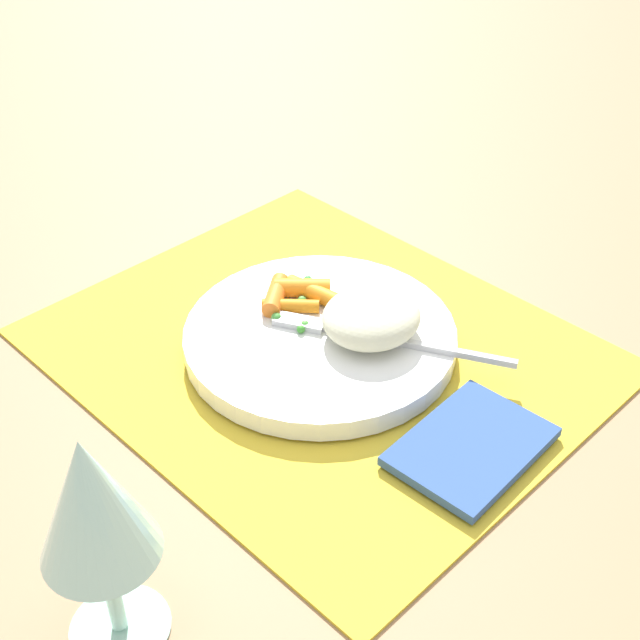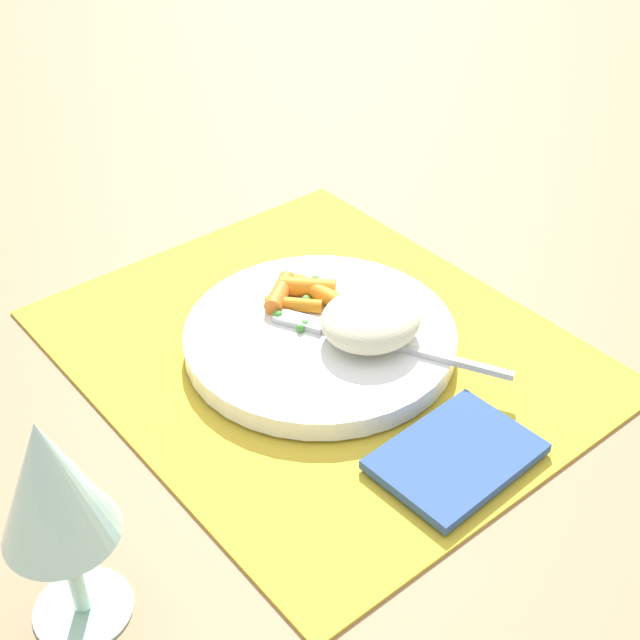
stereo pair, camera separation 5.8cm
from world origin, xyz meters
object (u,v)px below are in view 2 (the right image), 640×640
(plate, at_px, (320,338))
(wine_glass, at_px, (51,487))
(carrot_portion, at_px, (302,292))
(fork, at_px, (366,338))
(rice_mound, at_px, (371,320))
(napkin, at_px, (456,456))

(plate, distance_m, wine_glass, 0.32)
(carrot_portion, distance_m, fork, 0.08)
(rice_mound, height_order, napkin, rice_mound)
(wine_glass, bearing_deg, carrot_portion, -63.04)
(rice_mound, xyz_separation_m, carrot_portion, (0.08, 0.01, -0.01))
(rice_mound, relative_size, napkin, 0.73)
(plate, distance_m, carrot_portion, 0.05)
(plate, xyz_separation_m, fork, (-0.04, -0.02, 0.01))
(wine_glass, height_order, napkin, wine_glass)
(plate, bearing_deg, fork, -152.51)
(napkin, bearing_deg, fork, -11.84)
(carrot_portion, xyz_separation_m, fork, (-0.08, -0.00, -0.00))
(wine_glass, xyz_separation_m, napkin, (-0.06, -0.28, -0.10))
(carrot_portion, xyz_separation_m, napkin, (-0.22, 0.03, -0.02))
(fork, xyz_separation_m, napkin, (-0.13, 0.03, -0.02))
(plate, relative_size, fork, 1.23)
(rice_mound, height_order, wine_glass, wine_glass)
(carrot_portion, relative_size, napkin, 0.57)
(plate, distance_m, napkin, 0.17)
(plate, bearing_deg, carrot_portion, -20.10)
(rice_mound, relative_size, wine_glass, 0.53)
(napkin, bearing_deg, plate, -2.85)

